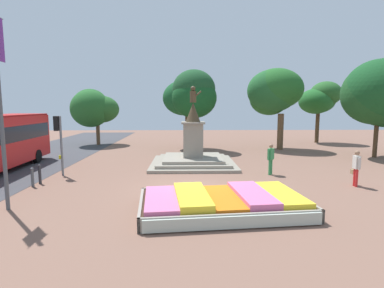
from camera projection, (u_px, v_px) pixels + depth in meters
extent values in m
plane|color=brown|center=(190.00, 190.00, 13.82)|extent=(70.48, 70.48, 0.00)
cube|color=#38281C|center=(222.00, 205.00, 11.04)|extent=(6.11, 3.83, 0.44)
cube|color=gray|center=(234.00, 221.00, 9.38)|extent=(5.99, 0.71, 0.48)
cube|color=gray|center=(213.00, 191.00, 12.68)|extent=(5.99, 0.71, 0.48)
cube|color=gray|center=(141.00, 207.00, 10.67)|extent=(0.45, 3.45, 0.48)
cube|color=gray|center=(298.00, 201.00, 11.39)|extent=(0.45, 3.45, 0.48)
cube|color=#D86699|center=(161.00, 199.00, 10.72)|extent=(1.43, 3.15, 0.15)
cube|color=yellow|center=(192.00, 196.00, 10.85)|extent=(1.43, 3.15, 0.26)
cube|color=orange|center=(222.00, 197.00, 11.00)|extent=(1.43, 3.15, 0.10)
cube|color=#D86699|center=(252.00, 195.00, 11.13)|extent=(1.43, 3.15, 0.24)
cube|color=yellow|center=(281.00, 194.00, 11.27)|extent=(1.43, 3.15, 0.19)
cube|color=#B2BCAD|center=(235.00, 222.00, 9.33)|extent=(5.70, 0.78, 0.40)
cube|color=gray|center=(193.00, 163.00, 19.77)|extent=(5.43, 5.43, 0.18)
cube|color=gray|center=(193.00, 161.00, 19.75)|extent=(4.61, 4.61, 0.18)
cube|color=gray|center=(193.00, 158.00, 19.73)|extent=(3.79, 3.79, 0.18)
cube|color=gray|center=(193.00, 140.00, 19.58)|extent=(1.27, 1.27, 2.17)
cube|color=gray|center=(193.00, 123.00, 19.44)|extent=(1.50, 1.50, 0.12)
cone|color=#473823|center=(193.00, 112.00, 19.35)|extent=(0.95, 0.95, 1.25)
cylinder|color=#473823|center=(193.00, 97.00, 19.23)|extent=(0.41, 0.41, 0.73)
sphere|color=#473823|center=(193.00, 89.00, 19.16)|extent=(0.32, 0.32, 0.32)
cylinder|color=#473823|center=(197.00, 95.00, 19.21)|extent=(0.59, 0.11, 0.51)
cylinder|color=slate|center=(61.00, 146.00, 16.39)|extent=(0.12, 0.12, 3.30)
cube|color=black|center=(56.00, 123.00, 16.22)|extent=(0.26, 0.29, 0.80)
cylinder|color=#4B0808|center=(54.00, 119.00, 16.18)|extent=(0.04, 0.14, 0.14)
cylinder|color=yellow|center=(54.00, 123.00, 16.21)|extent=(0.04, 0.14, 0.14)
cylinder|color=#0D4211|center=(54.00, 128.00, 16.24)|extent=(0.04, 0.14, 0.14)
cube|color=gold|center=(60.00, 157.00, 16.46)|extent=(0.11, 0.17, 0.20)
cylinder|color=#4C5156|center=(0.00, 110.00, 10.69)|extent=(0.14, 0.14, 7.42)
cube|color=#6B2D8C|center=(0.00, 39.00, 10.68)|extent=(0.03, 0.45, 1.54)
cylinder|color=black|center=(2.00, 157.00, 20.27)|extent=(0.32, 0.91, 0.90)
cylinder|color=black|center=(37.00, 156.00, 20.41)|extent=(0.32, 0.91, 0.90)
cylinder|color=red|center=(357.00, 178.00, 14.25)|extent=(0.13, 0.13, 0.87)
cylinder|color=red|center=(355.00, 177.00, 14.43)|extent=(0.13, 0.13, 0.87)
cube|color=beige|center=(357.00, 162.00, 14.25)|extent=(0.24, 0.39, 0.62)
cylinder|color=beige|center=(359.00, 164.00, 14.01)|extent=(0.09, 0.09, 0.59)
cylinder|color=beige|center=(354.00, 162.00, 14.49)|extent=(0.09, 0.09, 0.59)
sphere|color=#8C664C|center=(357.00, 153.00, 14.19)|extent=(0.22, 0.22, 0.22)
cube|color=olive|center=(353.00, 172.00, 14.61)|extent=(0.14, 0.29, 0.22)
cylinder|color=#338C4C|center=(271.00, 167.00, 16.87)|extent=(0.13, 0.13, 0.87)
cylinder|color=#338C4C|center=(270.00, 167.00, 16.74)|extent=(0.13, 0.13, 0.87)
cube|color=#338C4C|center=(271.00, 154.00, 16.72)|extent=(0.42, 0.43, 0.62)
cylinder|color=#338C4C|center=(273.00, 154.00, 16.89)|extent=(0.09, 0.09, 0.59)
cylinder|color=#338C4C|center=(269.00, 155.00, 16.55)|extent=(0.09, 0.09, 0.59)
sphere|color=#8C664C|center=(271.00, 146.00, 16.66)|extent=(0.22, 0.22, 0.22)
cylinder|color=#4C5156|center=(32.00, 178.00, 14.25)|extent=(0.13, 0.13, 0.83)
sphere|color=#4C5156|center=(32.00, 169.00, 14.19)|extent=(0.15, 0.15, 0.15)
cylinder|color=#2D2D33|center=(40.00, 175.00, 14.81)|extent=(0.14, 0.14, 0.87)
sphere|color=#2D2D33|center=(39.00, 166.00, 14.75)|extent=(0.15, 0.15, 0.15)
cylinder|color=brown|center=(98.00, 133.00, 29.90)|extent=(0.36, 0.36, 2.33)
ellipsoid|color=#215B26|center=(90.00, 106.00, 29.75)|extent=(3.51, 3.29, 3.33)
ellipsoid|color=#235D26|center=(90.00, 109.00, 29.37)|extent=(3.78, 4.08, 3.63)
ellipsoid|color=#265C26|center=(101.00, 109.00, 30.00)|extent=(3.49, 3.72, 2.69)
cylinder|color=#4C3823|center=(188.00, 132.00, 26.54)|extent=(0.53, 0.53, 3.23)
ellipsoid|color=#1B4925|center=(194.00, 89.00, 25.83)|extent=(3.71, 3.74, 3.39)
ellipsoid|color=#185026|center=(184.00, 98.00, 27.14)|extent=(3.94, 3.52, 3.19)
ellipsoid|color=#154B20|center=(194.00, 98.00, 25.63)|extent=(3.85, 3.50, 3.46)
cylinder|color=#4C3823|center=(317.00, 127.00, 31.71)|extent=(0.40, 0.40, 3.26)
ellipsoid|color=#205D25|center=(316.00, 101.00, 31.27)|extent=(3.39, 3.69, 2.62)
ellipsoid|color=#265B27|center=(326.00, 94.00, 31.10)|extent=(3.12, 3.28, 2.52)
ellipsoid|color=#225E2B|center=(319.00, 100.00, 31.55)|extent=(3.33, 3.14, 2.63)
cylinder|color=#4C3823|center=(376.00, 139.00, 22.50)|extent=(0.31, 0.31, 2.73)
ellipsoid|color=#174C22|center=(379.00, 91.00, 21.46)|extent=(4.75, 5.03, 4.52)
ellipsoid|color=#1C4C22|center=(376.00, 94.00, 21.70)|extent=(4.66, 4.89, 4.48)
cylinder|color=brown|center=(280.00, 132.00, 26.60)|extent=(0.53, 0.53, 3.19)
ellipsoid|color=#215C2A|center=(273.00, 91.00, 26.55)|extent=(4.55, 3.99, 3.77)
ellipsoid|color=#235F25|center=(276.00, 89.00, 26.56)|extent=(4.72, 4.32, 3.62)
ellipsoid|color=#235D26|center=(269.00, 98.00, 27.11)|extent=(3.54, 3.58, 3.05)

